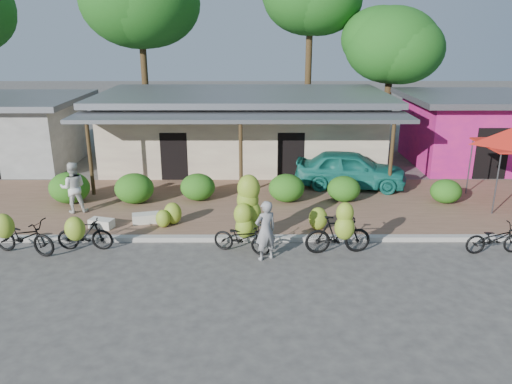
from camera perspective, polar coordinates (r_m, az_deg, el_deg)
ground at (r=13.38m, az=-2.37°, el=-9.04°), size 100.00×100.00×0.00m
sidewalk at (r=17.95m, az=-1.79°, el=-1.54°), size 60.00×6.00×0.12m
curb at (r=15.16m, az=-2.10°, el=-5.32°), size 60.00×0.25×0.15m
shop_main at (r=23.24m, az=-1.44°, el=7.29°), size 13.00×8.50×3.35m
shop_pink at (r=25.36m, az=23.20°, el=6.64°), size 6.00×6.00×3.25m
shop_grey at (r=26.01m, az=-26.61°, el=6.32°), size 7.00×6.00×3.15m
tree_near_right at (r=27.37m, az=14.82°, el=16.15°), size 4.95×4.81×7.24m
hedge_0 at (r=19.09m, az=-20.55°, el=0.46°), size 1.44×1.30×1.13m
hedge_1 at (r=18.39m, az=-13.74°, el=0.40°), size 1.40×1.26×1.09m
hedge_2 at (r=18.31m, az=-6.67°, el=0.57°), size 1.26×1.14×0.99m
hedge_3 at (r=18.07m, az=3.51°, el=0.46°), size 1.30×1.17×1.01m
hedge_4 at (r=18.34m, az=10.00°, el=0.35°), size 1.20×1.08×0.93m
hedge_5 at (r=19.17m, az=20.89°, el=0.08°), size 1.11×1.00×0.86m
bike_far_left at (r=15.53m, az=-25.22°, el=-4.52°), size 2.09×1.47×1.45m
bike_left at (r=15.08m, az=-19.18°, el=-4.46°), size 1.62×1.13×1.27m
bike_center at (r=14.34m, az=-1.22°, el=-3.27°), size 1.83×1.39×2.17m
bike_right at (r=14.20m, az=9.49°, el=-4.54°), size 1.91×1.22×1.74m
bike_far_right at (r=15.75m, az=25.63°, el=-4.83°), size 1.73×0.72×0.89m
loose_banana_a at (r=16.02m, az=-10.58°, el=-3.01°), size 0.46×0.39×0.58m
loose_banana_b at (r=16.22m, az=-9.50°, el=-2.42°), size 0.58×0.49×0.72m
loose_banana_c at (r=15.68m, az=7.11°, el=-3.02°), size 0.58×0.49×0.73m
sack_near at (r=16.57m, az=-12.48°, el=-2.93°), size 0.92×0.59×0.30m
sack_far at (r=16.52m, az=-17.24°, el=-3.44°), size 0.83×0.58×0.28m
vendor at (r=13.69m, az=1.10°, el=-4.43°), size 0.74×0.65×1.72m
bystander at (r=17.97m, az=-20.17°, el=0.49°), size 0.98×0.84×1.75m
teal_van at (r=19.97m, az=10.73°, el=2.59°), size 4.52×2.37×1.47m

